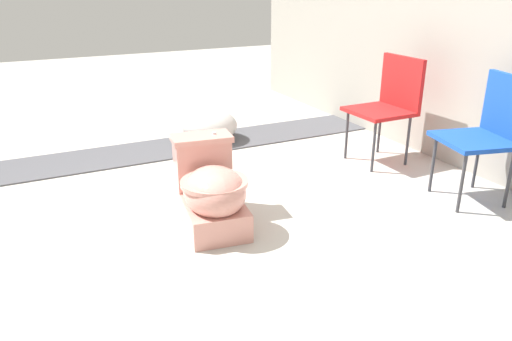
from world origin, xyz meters
TOP-DOWN VIEW (x-y plane):
  - ground_plane at (0.00, 0.00)m, footprint 14.00×14.00m
  - gravel_strip at (-1.26, 0.50)m, footprint 0.56×8.00m
  - toilet at (0.23, 0.25)m, footprint 0.68×0.46m
  - folding_chair_left at (-0.22, 1.94)m, footprint 0.45×0.45m
  - folding_chair_middle at (0.67, 2.02)m, footprint 0.53×0.53m
  - boulder_near at (-1.32, 0.83)m, footprint 0.70×0.70m

SIDE VIEW (x-z plane):
  - ground_plane at x=0.00m, z-range 0.00..0.00m
  - gravel_strip at x=-1.26m, z-range 0.00..0.01m
  - boulder_near at x=-1.32m, z-range 0.00..0.29m
  - toilet at x=0.23m, z-range -0.04..0.48m
  - folding_chair_left at x=-0.22m, z-range 0.09..0.93m
  - folding_chair_middle at x=0.67m, z-range 0.09..0.93m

